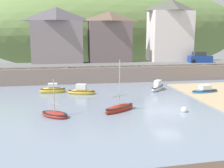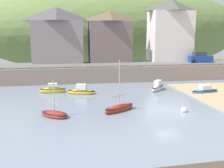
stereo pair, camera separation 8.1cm
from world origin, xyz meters
The scene contains 13 objects.
quay_seawall centered at (0.00, 17.50, 1.36)m, with size 48.00×9.40×2.40m.
hillside_backdrop centered at (3.34, 55.20, 8.84)m, with size 80.00×44.00×25.26m.
waterfront_building_left centered at (-11.24, 25.20, 7.36)m, with size 9.13×5.36×9.76m.
waterfront_building_centre centered at (-1.78, 25.20, 7.06)m, with size 8.01×4.92×9.17m.
waterfront_building_right centered at (10.00, 25.20, 8.30)m, with size 8.02×5.51×11.62m.
sailboat_tall_mast centered at (-8.03, 9.10, 0.34)m, with size 3.82×2.24×1.42m.
sailboat_nearest_shore centered at (-11.64, 10.42, 0.36)m, with size 3.38×1.16×1.44m.
sailboat_white_hull centered at (-4.81, 0.71, 0.30)m, with size 3.67×2.89×5.27m.
rowboat_small_beached centered at (2.26, 9.59, 0.39)m, with size 3.05×3.34×1.57m.
motorboat_with_cabin centered at (7.65, 6.87, 0.29)m, with size 4.06×1.92×1.19m.
sailboat_blue_trim centered at (-11.02, 0.02, 0.21)m, with size 3.10×2.91×3.61m.
parked_car_near_slipway centered at (14.14, 20.70, 3.20)m, with size 4.24×2.07×1.95m.
mooring_buoy centered at (1.35, -0.60, 0.19)m, with size 0.64×0.64×0.64m.
Camera 2 is at (-9.77, -23.85, 7.45)m, focal length 42.42 mm.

